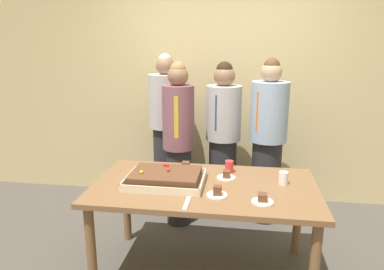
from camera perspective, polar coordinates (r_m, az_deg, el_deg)
name	(u,v)px	position (r m, az deg, el deg)	size (l,w,h in m)	color
interior_back_panel	(221,71)	(4.18, 4.63, 10.09)	(8.00, 0.12, 3.00)	#CCB784
party_table	(205,195)	(2.81, 2.01, -9.53)	(1.71, 0.95, 0.76)	brown
sheet_cake	(165,178)	(2.79, -4.24, -6.81)	(0.59, 0.44, 0.12)	beige
plated_slice_near_left	(262,200)	(2.53, 11.13, -10.02)	(0.15, 0.15, 0.06)	white
plated_slice_near_right	(217,193)	(2.58, 4.03, -9.14)	(0.15, 0.15, 0.08)	white
plated_slice_far_left	(226,176)	(2.91, 5.47, -6.47)	(0.15, 0.15, 0.07)	white
plated_slice_far_right	(186,167)	(3.09, -0.97, -5.05)	(0.15, 0.15, 0.07)	white
drink_cup_nearest	(229,167)	(3.03, 5.94, -5.00)	(0.07, 0.07, 0.10)	red
drink_cup_middle	(283,178)	(2.85, 14.30, -6.65)	(0.07, 0.07, 0.10)	white
cake_server_utensil	(187,203)	(2.47, -0.84, -10.79)	(0.03, 0.20, 0.01)	silver
person_serving_front	(268,140)	(3.70, 11.93, -0.84)	(0.37, 0.37, 1.68)	#28282D
person_green_shirt_behind	(223,138)	(3.78, 4.95, -0.50)	(0.36, 0.36, 1.64)	#28282D
person_striped_tie_right	(166,130)	(3.98, -4.10, 0.80)	(0.37, 0.37, 1.71)	#28282D
person_back_corner	(179,142)	(3.55, -2.15, -1.14)	(0.31, 0.31, 1.65)	#28282D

